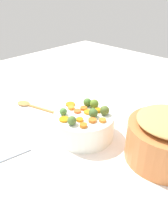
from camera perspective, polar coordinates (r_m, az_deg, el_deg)
name	(u,v)px	position (r m, az deg, el deg)	size (l,w,h in m)	color
tabletop	(94,139)	(0.91, 2.64, -6.84)	(2.40, 2.40, 0.02)	white
serving_bowl_carrots	(84,125)	(0.88, 0.00, -3.31)	(0.24, 0.24, 0.10)	white
metal_pot	(165,142)	(0.81, 20.13, -7.22)	(0.27, 0.27, 0.14)	#C9763F
carrot_slice_0	(92,120)	(0.81, 2.17, -2.13)	(0.03, 0.03, 0.01)	orange
carrot_slice_1	(83,125)	(0.78, -0.16, -3.47)	(0.03, 0.03, 0.01)	orange
carrot_slice_2	(71,108)	(0.89, -3.27, 1.10)	(0.03, 0.03, 0.01)	orange
carrot_slice_3	(80,120)	(0.82, -1.12, -1.97)	(0.03, 0.03, 0.01)	orange
carrot_slice_4	(89,112)	(0.87, 1.30, 0.08)	(0.04, 0.04, 0.01)	orange
carrot_slice_5	(70,104)	(0.92, -3.52, 1.98)	(0.04, 0.04, 0.01)	orange
carrot_slice_6	(64,119)	(0.82, -5.09, -1.88)	(0.04, 0.04, 0.01)	orange
carrot_slice_7	(103,120)	(0.81, 4.79, -2.14)	(0.03, 0.03, 0.01)	orange
carrot_slice_8	(98,110)	(0.87, 3.54, 0.42)	(0.03, 0.03, 0.01)	orange
carrot_slice_9	(84,108)	(0.89, -0.07, 0.97)	(0.03, 0.03, 0.01)	orange
carrot_slice_10	(77,111)	(0.87, -1.70, 0.21)	(0.03, 0.03, 0.01)	orange
brussels_sprout_0	(94,113)	(0.83, 2.45, -0.25)	(0.04, 0.04, 0.04)	#497031
brussels_sprout_1	(72,121)	(0.79, -3.16, -2.20)	(0.03, 0.03, 0.03)	#4E6F32
brussels_sprout_2	(87,102)	(0.91, 0.87, 2.51)	(0.03, 0.03, 0.03)	#47732D
brussels_sprout_3	(94,104)	(0.89, 2.63, 2.10)	(0.04, 0.04, 0.04)	olive
brussels_sprout_4	(63,112)	(0.85, -5.35, 0.12)	(0.03, 0.03, 0.03)	#50873E
brussels_sprout_5	(105,110)	(0.85, 5.31, 0.42)	(0.04, 0.04, 0.04)	#566C2C
wooden_spoon	(30,105)	(1.14, -13.62, 1.66)	(0.10, 0.28, 0.01)	#B98746
dish_towel	(1,152)	(0.88, -20.60, -9.50)	(0.19, 0.11, 0.01)	#9FABBA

